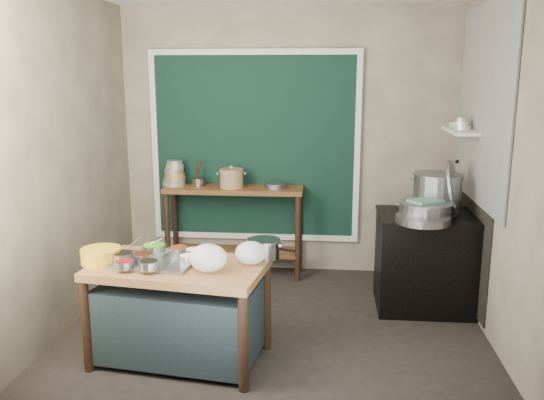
# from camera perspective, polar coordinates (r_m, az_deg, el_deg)

# --- Properties ---
(floor) EXTENTS (3.50, 3.00, 0.02)m
(floor) POSITION_cam_1_polar(r_m,az_deg,el_deg) (5.05, 0.28, -12.44)
(floor) COLOR black
(floor) RESTS_ON ground
(back_wall) EXTENTS (3.50, 0.02, 2.80)m
(back_wall) POSITION_cam_1_polar(r_m,az_deg,el_deg) (6.13, 1.58, 5.74)
(back_wall) COLOR gray
(back_wall) RESTS_ON floor
(left_wall) EXTENTS (0.02, 3.00, 2.80)m
(left_wall) POSITION_cam_1_polar(r_m,az_deg,el_deg) (5.10, -19.83, 3.66)
(left_wall) COLOR gray
(left_wall) RESTS_ON floor
(right_wall) EXTENTS (0.02, 3.00, 2.80)m
(right_wall) POSITION_cam_1_polar(r_m,az_deg,el_deg) (4.81, 21.70, 3.01)
(right_wall) COLOR gray
(right_wall) RESTS_ON floor
(curtain_panel) EXTENTS (2.10, 0.02, 1.90)m
(curtain_panel) POSITION_cam_1_polar(r_m,az_deg,el_deg) (6.13, -1.72, 5.27)
(curtain_panel) COLOR black
(curtain_panel) RESTS_ON back_wall
(curtain_frame) EXTENTS (2.22, 0.03, 2.02)m
(curtain_frame) POSITION_cam_1_polar(r_m,az_deg,el_deg) (6.12, -1.74, 5.26)
(curtain_frame) COLOR beige
(curtain_frame) RESTS_ON back_wall
(tile_panel) EXTENTS (0.02, 1.70, 1.70)m
(tile_panel) POSITION_cam_1_polar(r_m,az_deg,el_deg) (5.29, 20.20, 8.82)
(tile_panel) COLOR #B2B2AA
(tile_panel) RESTS_ON right_wall
(soot_patch) EXTENTS (0.01, 1.30, 1.30)m
(soot_patch) POSITION_cam_1_polar(r_m,az_deg,el_deg) (5.56, 19.11, -3.00)
(soot_patch) COLOR black
(soot_patch) RESTS_ON right_wall
(wall_shelf) EXTENTS (0.22, 0.70, 0.03)m
(wall_shelf) POSITION_cam_1_polar(r_m,az_deg,el_deg) (5.57, 18.19, 6.53)
(wall_shelf) COLOR beige
(wall_shelf) RESTS_ON right_wall
(prep_table) EXTENTS (1.34, 0.89, 0.75)m
(prep_table) POSITION_cam_1_polar(r_m,az_deg,el_deg) (4.41, -9.11, -10.95)
(prep_table) COLOR brown
(prep_table) RESTS_ON floor
(back_counter) EXTENTS (1.45, 0.40, 0.95)m
(back_counter) POSITION_cam_1_polar(r_m,az_deg,el_deg) (6.14, -3.75, -3.06)
(back_counter) COLOR brown
(back_counter) RESTS_ON floor
(stove_block) EXTENTS (0.90, 0.68, 0.85)m
(stove_block) POSITION_cam_1_polar(r_m,az_deg,el_deg) (5.46, 15.15, -6.02)
(stove_block) COLOR black
(stove_block) RESTS_ON floor
(stove_top) EXTENTS (0.92, 0.69, 0.03)m
(stove_top) POSITION_cam_1_polar(r_m,az_deg,el_deg) (5.34, 15.42, -1.54)
(stove_top) COLOR black
(stove_top) RESTS_ON stove_block
(condiment_tray) EXTENTS (0.62, 0.47, 0.03)m
(condiment_tray) POSITION_cam_1_polar(r_m,az_deg,el_deg) (4.33, -11.48, -6.02)
(condiment_tray) COLOR gray
(condiment_tray) RESTS_ON prep_table
(condiment_bowls) EXTENTS (0.64, 0.50, 0.07)m
(condiment_bowls) POSITION_cam_1_polar(r_m,az_deg,el_deg) (4.32, -11.66, -5.44)
(condiment_bowls) COLOR gray
(condiment_bowls) RESTS_ON condiment_tray
(yellow_basin) EXTENTS (0.33, 0.33, 0.11)m
(yellow_basin) POSITION_cam_1_polar(r_m,az_deg,el_deg) (4.42, -16.57, -5.31)
(yellow_basin) COLOR gold
(yellow_basin) RESTS_ON prep_table
(saucepan) EXTENTS (0.34, 0.34, 0.14)m
(saucepan) POSITION_cam_1_polar(r_m,az_deg,el_deg) (4.37, -0.79, -4.79)
(saucepan) COLOR gray
(saucepan) RESTS_ON prep_table
(plastic_bag_a) EXTENTS (0.34, 0.31, 0.20)m
(plastic_bag_a) POSITION_cam_1_polar(r_m,az_deg,el_deg) (4.07, -6.34, -5.72)
(plastic_bag_a) COLOR white
(plastic_bag_a) RESTS_ON prep_table
(plastic_bag_b) EXTENTS (0.23, 0.20, 0.17)m
(plastic_bag_b) POSITION_cam_1_polar(r_m,az_deg,el_deg) (4.21, -2.13, -5.26)
(plastic_bag_b) COLOR white
(plastic_bag_b) RESTS_ON prep_table
(bowl_stack) EXTENTS (0.24, 0.24, 0.27)m
(bowl_stack) POSITION_cam_1_polar(r_m,az_deg,el_deg) (6.17, -9.63, 2.50)
(bowl_stack) COLOR tan
(bowl_stack) RESTS_ON back_counter
(utensil_cup) EXTENTS (0.19, 0.19, 0.08)m
(utensil_cup) POSITION_cam_1_polar(r_m,az_deg,el_deg) (6.12, -7.28, 1.77)
(utensil_cup) COLOR gray
(utensil_cup) RESTS_ON back_counter
(ceramic_crock) EXTENTS (0.29, 0.29, 0.18)m
(ceramic_crock) POSITION_cam_1_polar(r_m,az_deg,el_deg) (5.99, -4.02, 2.07)
(ceramic_crock) COLOR olive
(ceramic_crock) RESTS_ON back_counter
(wide_bowl) EXTENTS (0.27, 0.27, 0.06)m
(wide_bowl) POSITION_cam_1_polar(r_m,az_deg,el_deg) (5.95, 0.35, 1.42)
(wide_bowl) COLOR gray
(wide_bowl) RESTS_ON back_counter
(stock_pot) EXTENTS (0.49, 0.49, 0.36)m
(stock_pot) POSITION_cam_1_polar(r_m,az_deg,el_deg) (5.39, 16.03, 0.66)
(stock_pot) COLOR gray
(stock_pot) RESTS_ON stove_top
(pot_lid) EXTENTS (0.27, 0.51, 0.49)m
(pot_lid) POSITION_cam_1_polar(r_m,az_deg,el_deg) (5.37, 17.52, 1.21)
(pot_lid) COLOR gray
(pot_lid) RESTS_ON stove_top
(steamer) EXTENTS (0.51, 0.51, 0.15)m
(steamer) POSITION_cam_1_polar(r_m,az_deg,el_deg) (5.14, 14.92, -1.02)
(steamer) COLOR gray
(steamer) RESTS_ON stove_top
(green_cloth) EXTENTS (0.32, 0.31, 0.02)m
(green_cloth) POSITION_cam_1_polar(r_m,az_deg,el_deg) (5.12, 14.97, -0.08)
(green_cloth) COLOR #508A66
(green_cloth) RESTS_ON steamer
(shallow_pan) EXTENTS (0.60, 0.60, 0.06)m
(shallow_pan) POSITION_cam_1_polar(r_m,az_deg,el_deg) (5.02, 14.72, -1.87)
(shallow_pan) COLOR gray
(shallow_pan) RESTS_ON stove_top
(shelf_bowl_stack) EXTENTS (0.14, 0.14, 0.11)m
(shelf_bowl_stack) POSITION_cam_1_polar(r_m,az_deg,el_deg) (5.52, 18.34, 7.17)
(shelf_bowl_stack) COLOR silver
(shelf_bowl_stack) RESTS_ON wall_shelf
(shelf_bowl_green) EXTENTS (0.19, 0.19, 0.05)m
(shelf_bowl_green) POSITION_cam_1_polar(r_m,az_deg,el_deg) (5.73, 17.86, 7.11)
(shelf_bowl_green) COLOR gray
(shelf_bowl_green) RESTS_ON wall_shelf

